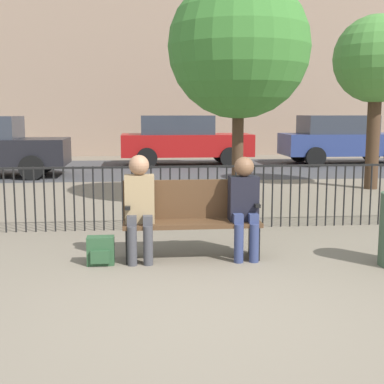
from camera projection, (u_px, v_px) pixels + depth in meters
ground_plane at (212, 313)px, 4.63m from camera, size 80.00×80.00×0.00m
park_bench at (191, 217)px, 6.36m from camera, size 1.62×0.45×0.92m
seated_person_0 at (140, 202)px, 6.14m from camera, size 0.34×0.39×1.24m
seated_person_1 at (244, 201)px, 6.26m from camera, size 0.34×0.39×1.21m
backpack at (101, 251)px, 6.08m from camera, size 0.31×0.22×0.32m
fence_railing at (180, 192)px, 7.89m from camera, size 9.01×0.03×0.95m
tree_0 at (377, 61)px, 11.74m from camera, size 1.91×1.91×3.84m
tree_1 at (239, 48)px, 9.45m from camera, size 2.53×2.53×4.13m
street_surface at (159, 169)px, 16.44m from camera, size 24.00×6.00×0.01m
parked_car_0 at (343, 139)px, 17.74m from camera, size 4.20×1.94×1.62m
parked_car_2 at (184, 140)px, 17.38m from camera, size 4.20×1.94×1.62m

